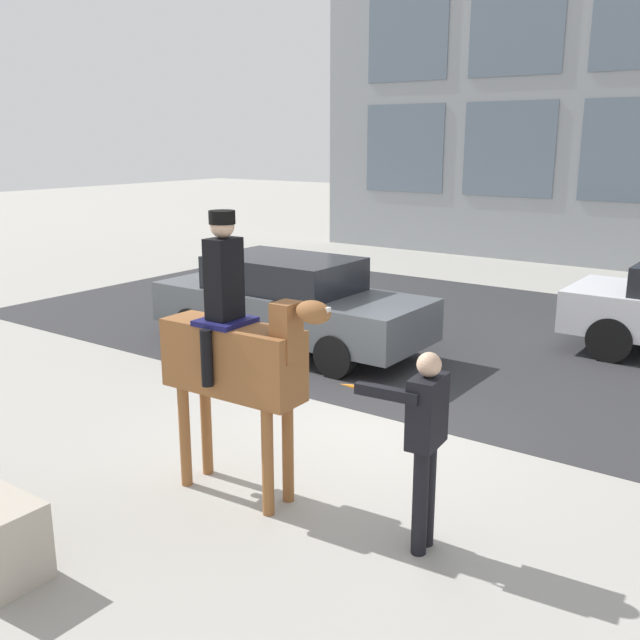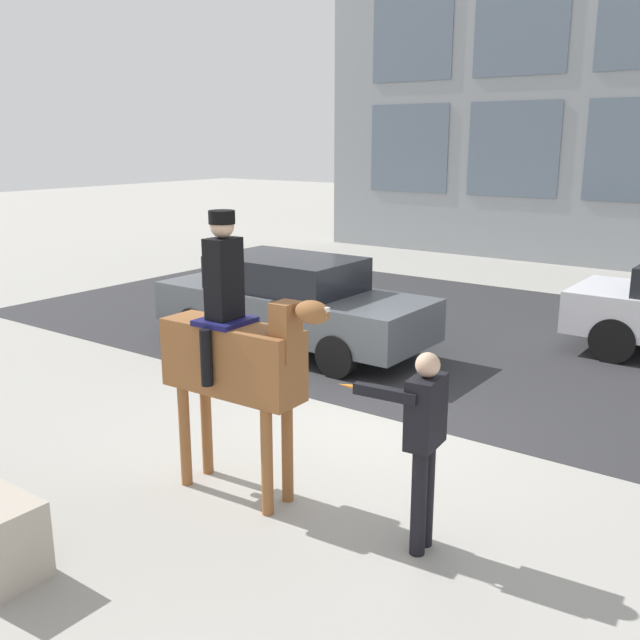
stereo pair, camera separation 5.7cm
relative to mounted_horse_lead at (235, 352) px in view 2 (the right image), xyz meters
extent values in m
plane|color=#9E9B93|center=(0.06, 2.00, -1.44)|extent=(80.00, 80.00, 0.00)
cube|color=#2D2D30|center=(0.06, 6.75, -1.43)|extent=(18.62, 8.50, 0.01)
cube|color=slate|center=(-6.50, 14.83, 1.64)|extent=(2.62, 0.02, 2.58)
cube|color=slate|center=(-3.22, 14.83, 1.64)|extent=(2.62, 0.02, 2.58)
cube|color=slate|center=(0.06, 14.83, 1.64)|extent=(2.62, 0.02, 2.58)
cube|color=slate|center=(-6.50, 14.83, 4.86)|extent=(2.62, 0.02, 2.58)
cube|color=slate|center=(-3.22, 14.83, 4.86)|extent=(2.62, 0.02, 2.58)
cube|color=brown|center=(-0.03, 0.00, -0.07)|extent=(1.45, 0.48, 0.66)
cylinder|color=brown|center=(0.48, 0.17, -0.92)|extent=(0.11, 0.11, 1.04)
cylinder|color=brown|center=(0.49, -0.14, -0.92)|extent=(0.11, 0.11, 1.04)
cylinder|color=brown|center=(-0.55, 0.14, -0.92)|extent=(0.11, 0.11, 1.04)
cylinder|color=brown|center=(-0.55, -0.17, -0.92)|extent=(0.11, 0.11, 1.04)
cube|color=brown|center=(0.60, 0.02, 0.29)|extent=(0.21, 0.25, 0.52)
cube|color=black|center=(0.48, 0.01, 0.31)|extent=(0.04, 0.08, 0.47)
ellipsoid|color=brown|center=(0.89, 0.02, 0.51)|extent=(0.34, 0.21, 0.20)
cube|color=silver|center=(0.99, 0.03, 0.53)|extent=(0.12, 0.05, 0.08)
cylinder|color=black|center=(-0.79, -0.02, -0.18)|extent=(0.09, 0.09, 0.55)
cube|color=#14144C|center=(-0.10, 0.00, 0.28)|extent=(0.44, 0.49, 0.05)
cube|color=black|center=(-0.10, 0.00, 0.69)|extent=(0.23, 0.33, 0.75)
sphere|color=#D1A889|center=(-0.10, 0.00, 1.17)|extent=(0.22, 0.22, 0.22)
cylinder|color=black|center=(-0.10, 0.00, 1.25)|extent=(0.24, 0.24, 0.12)
cylinder|color=black|center=(-0.11, 0.27, 0.00)|extent=(0.11, 0.11, 0.53)
cylinder|color=black|center=(-0.10, -0.27, 0.00)|extent=(0.11, 0.11, 0.53)
cylinder|color=black|center=(1.92, 0.09, -0.96)|extent=(0.13, 0.13, 0.94)
cylinder|color=black|center=(1.90, 0.25, -0.96)|extent=(0.13, 0.13, 0.94)
cube|color=black|center=(1.91, 0.17, -0.20)|extent=(0.25, 0.42, 0.59)
sphere|color=#D1A889|center=(1.91, 0.17, 0.20)|extent=(0.20, 0.20, 0.20)
cube|color=black|center=(1.65, -0.03, -0.04)|extent=(0.56, 0.14, 0.09)
cone|color=orange|center=(1.31, -0.06, -0.04)|extent=(0.18, 0.06, 0.04)
cube|color=#51565B|center=(-2.65, 4.23, -0.78)|extent=(4.65, 1.74, 0.66)
cube|color=black|center=(-2.77, 4.23, -0.19)|extent=(2.33, 1.53, 0.53)
cylinder|color=black|center=(-1.21, 3.43, -1.12)|extent=(0.64, 0.21, 0.64)
cylinder|color=black|center=(-1.21, 5.03, -1.12)|extent=(0.64, 0.21, 0.64)
cylinder|color=black|center=(-4.10, 3.43, -1.12)|extent=(0.64, 0.21, 0.64)
cylinder|color=black|center=(-4.10, 5.03, -1.12)|extent=(0.64, 0.21, 0.64)
cylinder|color=black|center=(1.82, 6.53, -1.09)|extent=(0.70, 0.21, 0.70)
cylinder|color=black|center=(1.82, 8.17, -1.09)|extent=(0.70, 0.21, 0.70)
camera|label=1|loc=(4.33, -4.69, 1.93)|focal=40.00mm
camera|label=2|loc=(4.38, -4.66, 1.93)|focal=40.00mm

